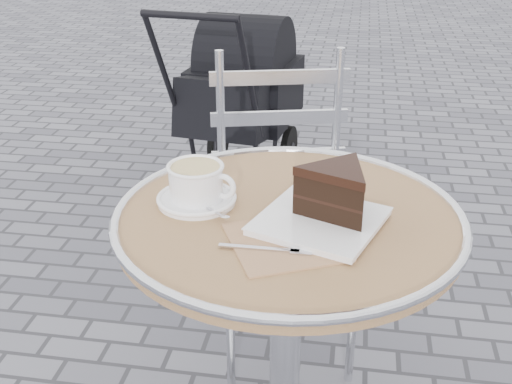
# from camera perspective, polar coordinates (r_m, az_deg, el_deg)

# --- Properties ---
(cafe_table) EXTENTS (0.72, 0.72, 0.74)m
(cafe_table) POSITION_cam_1_polar(r_m,az_deg,el_deg) (1.39, 2.77, -7.99)
(cafe_table) COLOR silver
(cafe_table) RESTS_ON ground
(cappuccino_set) EXTENTS (0.17, 0.17, 0.08)m
(cappuccino_set) POSITION_cam_1_polar(r_m,az_deg,el_deg) (1.34, -5.27, 0.51)
(cappuccino_set) COLOR white
(cappuccino_set) RESTS_ON cafe_table
(cake_plate_set) EXTENTS (0.35, 0.35, 0.12)m
(cake_plate_set) POSITION_cam_1_polar(r_m,az_deg,el_deg) (1.25, 6.76, -0.55)
(cake_plate_set) COLOR #A8785C
(cake_plate_set) RESTS_ON cafe_table
(bistro_chair) EXTENTS (0.50, 0.50, 0.91)m
(bistro_chair) POSITION_cam_1_polar(r_m,az_deg,el_deg) (1.90, 2.32, 1.78)
(bistro_chair) COLOR silver
(bistro_chair) RESTS_ON ground
(baby_stroller) EXTENTS (0.52, 0.93, 0.92)m
(baby_stroller) POSITION_cam_1_polar(r_m,az_deg,el_deg) (2.99, -1.50, 7.80)
(baby_stroller) COLOR black
(baby_stroller) RESTS_ON ground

